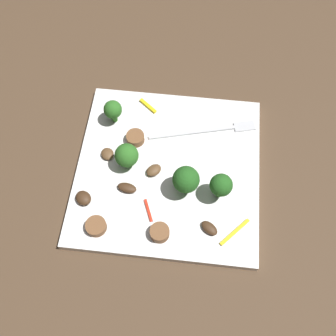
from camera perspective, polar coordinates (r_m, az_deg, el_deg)
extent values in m
plane|color=#4C3826|center=(0.64, 0.00, -0.59)|extent=(1.40, 1.40, 0.00)
cube|color=white|center=(0.63, 0.00, -0.30)|extent=(0.29, 0.29, 0.01)
cube|color=silver|center=(0.66, 3.48, 5.16)|extent=(0.14, 0.04, 0.00)
cube|color=silver|center=(0.68, 11.05, 5.96)|extent=(0.04, 0.03, 0.00)
cylinder|color=#347525|center=(0.67, -7.82, 7.46)|extent=(0.01, 0.01, 0.02)
sphere|color=#2D6B23|center=(0.65, -8.03, 8.43)|extent=(0.03, 0.03, 0.03)
cylinder|color=#296420|center=(0.60, 2.54, -2.68)|extent=(0.01, 0.01, 0.03)
sphere|color=#235B1E|center=(0.58, 2.63, -1.69)|extent=(0.04, 0.04, 0.04)
cylinder|color=#347525|center=(0.62, -5.90, 0.86)|extent=(0.01, 0.01, 0.02)
sphere|color=#2D6B23|center=(0.61, -6.06, 1.73)|extent=(0.04, 0.04, 0.04)
cylinder|color=#296420|center=(0.60, 7.46, -3.41)|extent=(0.01, 0.01, 0.03)
sphere|color=#235B1E|center=(0.58, 7.73, -2.48)|extent=(0.03, 0.03, 0.03)
cylinder|color=brown|center=(0.58, -0.92, -9.40)|extent=(0.04, 0.04, 0.02)
cylinder|color=brown|center=(0.65, -4.77, 4.38)|extent=(0.04, 0.04, 0.01)
cylinder|color=brown|center=(0.59, -10.42, -8.32)|extent=(0.03, 0.03, 0.01)
ellipsoid|color=brown|center=(0.64, -8.80, 2.05)|extent=(0.03, 0.03, 0.01)
ellipsoid|color=brown|center=(0.62, -2.09, -0.33)|extent=(0.03, 0.03, 0.01)
ellipsoid|color=#422B19|center=(0.61, -12.21, -4.29)|extent=(0.03, 0.03, 0.01)
ellipsoid|color=#422B19|center=(0.58, 6.03, -8.68)|extent=(0.03, 0.03, 0.01)
ellipsoid|color=#422B19|center=(0.61, -5.98, -2.88)|extent=(0.03, 0.02, 0.01)
cube|color=red|center=(0.59, -2.87, -6.17)|extent=(0.02, 0.04, 0.00)
cube|color=yellow|center=(0.69, -2.92, 9.01)|extent=(0.03, 0.03, 0.00)
cube|color=yellow|center=(0.59, 9.68, -9.17)|extent=(0.04, 0.05, 0.00)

